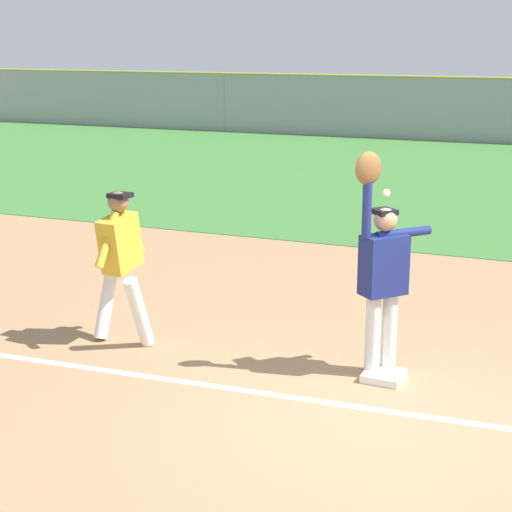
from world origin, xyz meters
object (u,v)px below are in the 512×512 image
Objects in this scene: runner at (120,257)px; parked_car_silver at (398,109)px; first_base at (384,376)px; fielder at (382,268)px; baseball at (386,193)px.

runner is 24.09m from parked_car_silver.
first_base is 1.09m from fielder.
runner is (-2.86, -0.17, -0.12)m from fielder.
first_base is 1.85m from baseball.
parked_car_silver is at bearing -35.90° from fielder.
first_base is 0.22× the size of runner.
fielder reaches higher than parked_car_silver.
baseball reaches higher than parked_car_silver.
first_base is 5.14× the size of baseball.
parked_car_silver is at bearing 101.01° from runner.
first_base is at bearing -25.54° from baseball.
fielder is 2.87m from runner.
fielder reaches higher than runner.
fielder is at bearing 8.98° from runner.
first_base is 24.49m from parked_car_silver.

